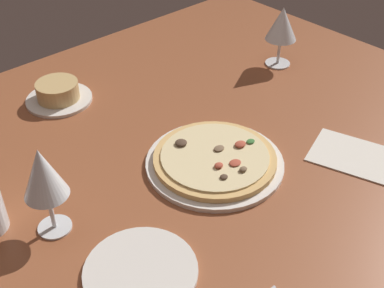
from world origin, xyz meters
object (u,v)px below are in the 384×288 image
at_px(side_plate, 141,271).
at_px(paper_menu, 353,155).
at_px(ramekin_on_saucer, 58,93).
at_px(wine_glass_far, 43,175).
at_px(pizza_main, 215,160).
at_px(wine_glass_near, 282,25).

bearing_deg(side_plate, paper_menu, -6.39).
bearing_deg(ramekin_on_saucer, wine_glass_far, -121.51).
bearing_deg(wine_glass_far, pizza_main, -10.91).
xyz_separation_m(wine_glass_far, wine_glass_near, (0.76, 0.13, -0.01)).
xyz_separation_m(wine_glass_far, side_plate, (0.05, -0.18, -0.12)).
xyz_separation_m(pizza_main, wine_glass_far, (-0.33, 0.06, 0.11)).
bearing_deg(pizza_main, wine_glass_far, 169.09).
height_order(wine_glass_near, paper_menu, wine_glass_near).
xyz_separation_m(ramekin_on_saucer, paper_menu, (0.34, -0.61, -0.02)).
distance_m(pizza_main, wine_glass_near, 0.48).
relative_size(pizza_main, paper_menu, 1.66).
xyz_separation_m(pizza_main, paper_menu, (0.23, -0.18, -0.01)).
height_order(wine_glass_near, side_plate, wine_glass_near).
height_order(ramekin_on_saucer, paper_menu, ramekin_on_saucer).
xyz_separation_m(ramekin_on_saucer, side_plate, (-0.17, -0.55, -0.02)).
bearing_deg(paper_menu, pizza_main, 124.56).
height_order(wine_glass_far, side_plate, wine_glass_far).
xyz_separation_m(side_plate, paper_menu, (0.52, -0.06, -0.00)).
distance_m(ramekin_on_saucer, wine_glass_near, 0.60).
bearing_deg(wine_glass_near, wine_glass_far, -170.31).
height_order(ramekin_on_saucer, wine_glass_near, wine_glass_near).
height_order(side_plate, paper_menu, side_plate).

